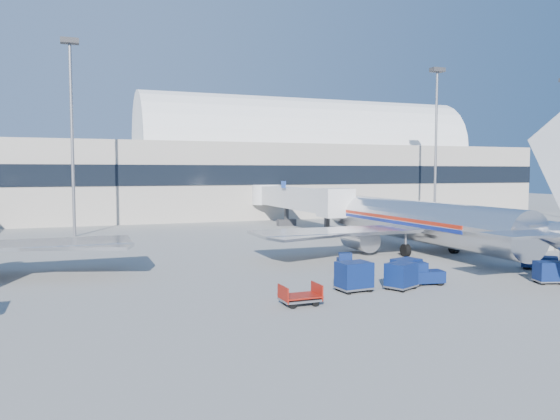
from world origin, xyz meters
name	(u,v)px	position (x,y,z in m)	size (l,w,h in m)	color
ground	(350,268)	(0.00, 0.00, 0.00)	(260.00, 260.00, 0.00)	gray
terminal	(115,172)	(-13.60, 55.96, 7.52)	(170.00, 28.15, 21.00)	#B2AA9E
airliner_main	(424,222)	(10.00, 4.51, 2.93)	(32.00, 37.26, 12.07)	silver
jetbridge_near	(292,198)	(7.60, 30.81, 3.93)	(4.40, 27.50, 6.25)	silver
mast_west	(71,108)	(-20.00, 30.00, 14.79)	(2.00, 1.20, 22.60)	slate
mast_east	(436,122)	(30.00, 30.00, 14.79)	(2.00, 1.20, 22.60)	slate
barrier_near	(512,248)	(18.00, 2.00, 0.45)	(3.00, 0.55, 0.90)	#9E9E96
barrier_mid	(540,246)	(21.30, 2.00, 0.45)	(3.00, 0.55, 0.90)	#9E9E96
tug_lead	(424,274)	(1.68, -7.30, 0.70)	(2.50, 1.53, 1.53)	#09194A
tug_right	(538,260)	(13.30, -5.51, 0.76)	(2.70, 2.69, 1.66)	#09194A
tug_left	(345,263)	(-0.99, -1.08, 0.66)	(1.88, 2.47, 1.44)	#09194A
cart_train_a	(406,270)	(0.92, -6.33, 0.87)	(2.16, 1.86, 1.63)	#09194A
cart_train_b	(401,275)	(-0.54, -7.95, 0.91)	(2.38, 2.16, 1.70)	#09194A
cart_train_c	(354,276)	(-3.62, -7.42, 0.99)	(2.23, 1.78, 1.86)	#09194A
cart_solo_near	(548,272)	(9.72, -9.86, 0.79)	(1.98, 1.72, 1.48)	#09194A
cart_open_red	(301,298)	(-8.15, -9.56, 0.42)	(2.21, 1.58, 0.58)	slate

